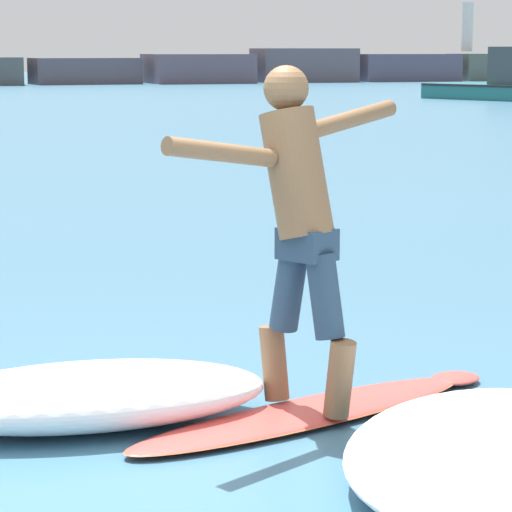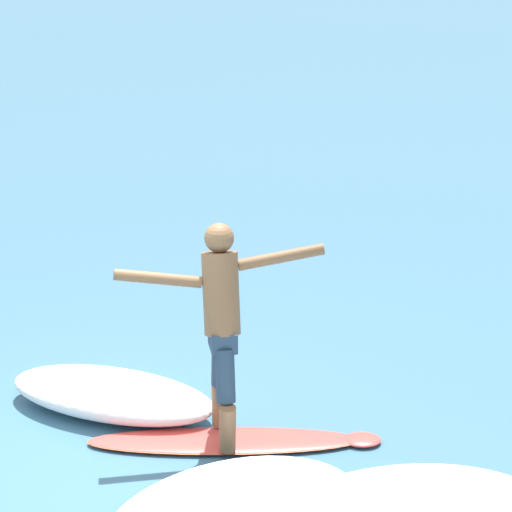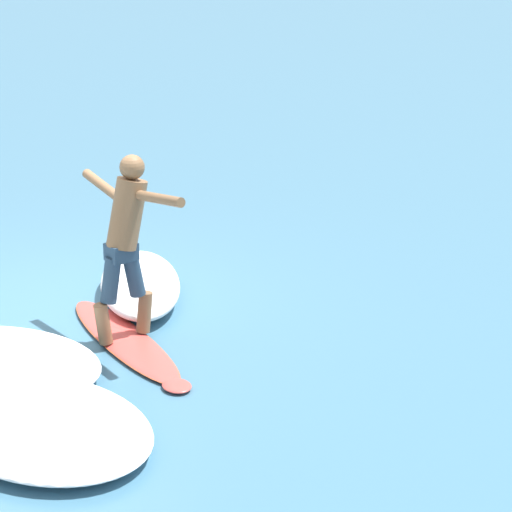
{
  "view_description": "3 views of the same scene",
  "coord_description": "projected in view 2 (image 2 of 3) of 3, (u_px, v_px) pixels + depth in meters",
  "views": [
    {
      "loc": [
        -1.34,
        -4.89,
        1.87
      ],
      "look_at": [
        0.92,
        1.86,
        0.66
      ],
      "focal_mm": 85.0,
      "sensor_mm": 36.0,
      "label": 1
    },
    {
      "loc": [
        3.67,
        -7.31,
        4.68
      ],
      "look_at": [
        0.68,
        1.91,
        1.16
      ],
      "focal_mm": 85.0,
      "sensor_mm": 36.0,
      "label": 2
    },
    {
      "loc": [
        11.18,
        -0.02,
        4.69
      ],
      "look_at": [
        0.73,
        1.96,
        0.75
      ],
      "focal_mm": 85.0,
      "sensor_mm": 36.0,
      "label": 3
    }
  ],
  "objects": [
    {
      "name": "wave_foam_beside",
      "position": [
        112.0,
        395.0,
        10.08
      ],
      "size": [
        1.86,
        0.9,
        0.3
      ],
      "color": "white",
      "rests_on": "ground"
    },
    {
      "name": "surfer",
      "position": [
        221.0,
        316.0,
        9.28
      ],
      "size": [
        1.49,
        0.83,
        1.74
      ],
      "color": "brown",
      "rests_on": "surfboard"
    },
    {
      "name": "surfboard",
      "position": [
        229.0,
        441.0,
        9.59
      ],
      "size": [
        2.32,
        1.13,
        0.19
      ],
      "color": "#DA4D45",
      "rests_on": "ground"
    },
    {
      "name": "ground_plane",
      "position": [
        93.0,
        471.0,
        9.2
      ],
      "size": [
        200.0,
        200.0,
        0.0
      ],
      "primitive_type": "plane",
      "color": "teal"
    }
  ]
}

